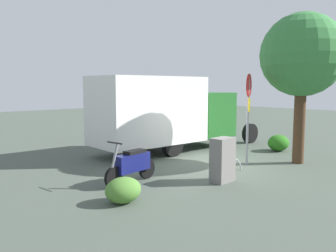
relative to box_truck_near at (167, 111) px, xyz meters
name	(u,v)px	position (x,y,z in m)	size (l,w,h in m)	color
ground_plane	(210,164)	(0.60, 2.80, -1.64)	(60.00, 60.00, 0.00)	#475247
box_truck_near	(167,111)	(0.00, 0.00, 0.00)	(7.91, 2.47, 2.99)	black
motorcycle	(132,164)	(3.88, 2.79, -1.12)	(1.81, 0.58, 1.20)	black
stop_sign	(248,105)	(-0.28, 3.66, 0.38)	(0.71, 0.33, 3.04)	#9E9EA3
street_tree	(302,56)	(-1.79, 4.71, 1.99)	(2.77, 2.77, 5.06)	#47301E
utility_cabinet	(223,160)	(1.99, 4.41, -1.03)	(0.67, 0.42, 1.23)	slate
bike_rack_hoop	(233,172)	(0.88, 3.95, -1.64)	(0.85, 0.85, 0.05)	#B7B7BC
shrub_near_sign	(123,190)	(5.05, 3.99, -1.35)	(0.87, 0.71, 0.59)	#4C7E30
shrub_mid_verge	(278,143)	(-3.35, 3.08, -1.31)	(0.97, 0.79, 0.66)	#276A19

